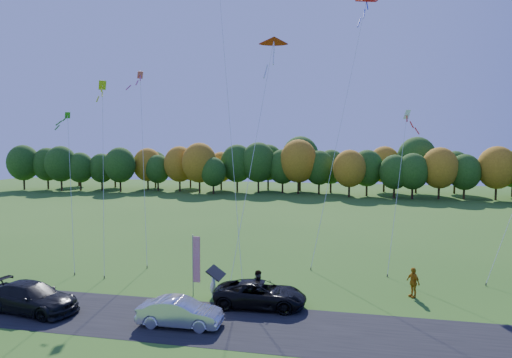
% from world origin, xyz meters
% --- Properties ---
extents(ground, '(160.00, 160.00, 0.00)m').
position_xyz_m(ground, '(0.00, 0.00, 0.00)').
color(ground, '#2B5917').
extents(asphalt_strip, '(90.00, 6.00, 0.01)m').
position_xyz_m(asphalt_strip, '(0.00, -4.00, 0.01)').
color(asphalt_strip, black).
rests_on(asphalt_strip, ground).
extents(tree_line, '(116.00, 12.00, 10.00)m').
position_xyz_m(tree_line, '(0.00, 55.00, 0.00)').
color(tree_line, '#1E4711').
rests_on(tree_line, ground).
extents(black_suv, '(5.54, 2.69, 1.52)m').
position_xyz_m(black_suv, '(1.76, -1.08, 0.76)').
color(black_suv, black).
rests_on(black_suv, ground).
extents(silver_sedan, '(4.54, 1.67, 1.48)m').
position_xyz_m(silver_sedan, '(-1.84, -4.76, 0.74)').
color(silver_sedan, silver).
rests_on(silver_sedan, ground).
extents(dark_truck_a, '(6.00, 3.15, 1.66)m').
position_xyz_m(dark_truck_a, '(-10.96, -4.59, 0.83)').
color(dark_truck_a, black).
rests_on(dark_truck_a, ground).
extents(person_tailgate_a, '(0.56, 0.74, 1.84)m').
position_xyz_m(person_tailgate_a, '(-1.47, -0.02, 0.92)').
color(person_tailgate_a, white).
rests_on(person_tailgate_a, ground).
extents(person_tailgate_b, '(1.00, 1.13, 1.96)m').
position_xyz_m(person_tailgate_b, '(1.51, -0.32, 0.98)').
color(person_tailgate_b, gray).
rests_on(person_tailgate_b, ground).
extents(person_east, '(1.00, 1.18, 1.89)m').
position_xyz_m(person_east, '(10.84, 2.54, 0.95)').
color(person_east, '#B87311').
rests_on(person_east, ground).
extents(feather_flag, '(0.52, 0.09, 3.92)m').
position_xyz_m(feather_flag, '(-2.61, -0.07, 2.39)').
color(feather_flag, '#999999').
rests_on(feather_flag, ground).
extents(kite_delta_blue, '(6.26, 10.74, 27.64)m').
position_xyz_m(kite_delta_blue, '(-2.73, 8.08, 13.31)').
color(kite_delta_blue, '#4C3F33').
rests_on(kite_delta_blue, ground).
extents(kite_parafoil_orange, '(6.08, 12.24, 23.86)m').
position_xyz_m(kite_parafoil_orange, '(6.03, 13.06, 11.73)').
color(kite_parafoil_orange, '#4C3F33').
rests_on(kite_parafoil_orange, ground).
extents(kite_delta_red, '(2.68, 10.43, 19.77)m').
position_xyz_m(kite_delta_red, '(-0.39, 7.73, 9.87)').
color(kite_delta_red, '#4C3F33').
rests_on(kite_delta_red, ground).
extents(kite_diamond_yellow, '(3.28, 5.60, 15.03)m').
position_xyz_m(kite_diamond_yellow, '(-11.58, 4.49, 7.29)').
color(kite_diamond_yellow, '#4C3F33').
rests_on(kite_diamond_yellow, ground).
extents(kite_diamond_green, '(3.64, 4.92, 12.43)m').
position_xyz_m(kite_diamond_green, '(-14.40, 4.52, 6.07)').
color(kite_diamond_green, '#4C3F33').
rests_on(kite_diamond_green, ground).
extents(kite_diamond_white, '(2.49, 7.50, 12.81)m').
position_xyz_m(kite_diamond_white, '(10.51, 10.07, 6.18)').
color(kite_diamond_white, '#4C3F33').
rests_on(kite_diamond_white, ground).
extents(kite_diamond_pink, '(3.70, 6.47, 16.27)m').
position_xyz_m(kite_diamond_pink, '(-10.00, 8.08, 7.94)').
color(kite_diamond_pink, '#4C3F33').
rests_on(kite_diamond_pink, ground).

